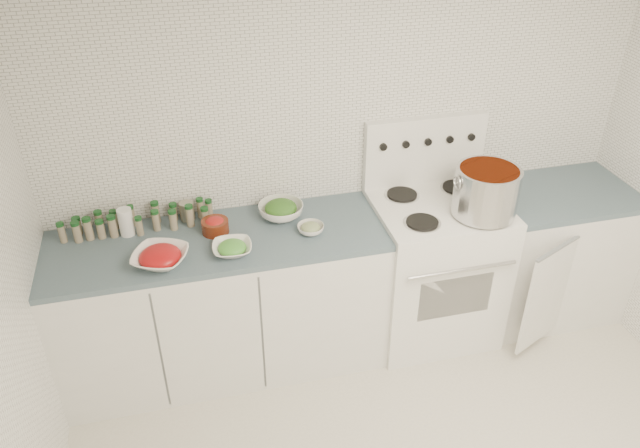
{
  "coord_description": "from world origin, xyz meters",
  "views": [
    {
      "loc": [
        -0.97,
        -1.68,
        2.8
      ],
      "look_at": [
        -0.26,
        1.14,
        0.94
      ],
      "focal_mm": 35.0,
      "sensor_mm": 36.0,
      "label": 1
    }
  ],
  "objects": [
    {
      "name": "stock_pot",
      "position": [
        0.67,
        1.02,
        1.1
      ],
      "size": [
        0.38,
        0.36,
        0.28
      ],
      "rotation": [
        0.0,
        0.0,
        -0.18
      ],
      "color": "silver",
      "rests_on": "stove"
    },
    {
      "name": "room_walls",
      "position": [
        0.0,
        0.0,
        1.56
      ],
      "size": [
        3.54,
        3.04,
        2.52
      ],
      "color": "white",
      "rests_on": "ground"
    },
    {
      "name": "bowl_broccoli",
      "position": [
        -0.44,
        1.33,
        0.95
      ],
      "size": [
        0.33,
        0.33,
        0.1
      ],
      "color": "white",
      "rests_on": "counter_left"
    },
    {
      "name": "salt_canister",
      "position": [
        -1.29,
        1.36,
        0.98
      ],
      "size": [
        0.1,
        0.1,
        0.16
      ],
      "primitive_type": "cylinder",
      "rotation": [
        0.0,
        0.0,
        0.42
      ],
      "color": "white",
      "rests_on": "counter_left"
    },
    {
      "name": "bowl_pepper",
      "position": [
        -0.82,
        1.26,
        0.95
      ],
      "size": [
        0.15,
        0.15,
        0.09
      ],
      "color": "#581F0F",
      "rests_on": "counter_left"
    },
    {
      "name": "tin_can",
      "position": [
        -0.96,
        1.43,
        0.95
      ],
      "size": [
        0.11,
        0.11,
        0.11
      ],
      "primitive_type": "cylinder",
      "rotation": [
        0.0,
        0.0,
        -0.43
      ],
      "color": "gray",
      "rests_on": "counter_left"
    },
    {
      "name": "stove",
      "position": [
        0.48,
        1.19,
        0.5
      ],
      "size": [
        0.76,
        0.7,
        1.36
      ],
      "color": "white",
      "rests_on": "ground"
    },
    {
      "name": "bowl_zucchini",
      "position": [
        -0.31,
        1.13,
        0.93
      ],
      "size": [
        0.19,
        0.19,
        0.06
      ],
      "color": "white",
      "rests_on": "counter_left"
    },
    {
      "name": "bowl_tomato",
      "position": [
        -1.13,
        1.03,
        0.94
      ],
      "size": [
        0.36,
        0.36,
        0.09
      ],
      "color": "white",
      "rests_on": "counter_left"
    },
    {
      "name": "spice_cluster",
      "position": [
        -1.25,
        1.39,
        0.96
      ],
      "size": [
        0.83,
        0.15,
        0.14
      ],
      "color": "gray",
      "rests_on": "counter_left"
    },
    {
      "name": "counter_left",
      "position": [
        -0.82,
        1.19,
        0.45
      ],
      "size": [
        1.85,
        0.62,
        0.9
      ],
      "color": "white",
      "rests_on": "ground"
    },
    {
      "name": "bowl_snowpea",
      "position": [
        -0.76,
        1.04,
        0.93
      ],
      "size": [
        0.22,
        0.22,
        0.07
      ],
      "color": "white",
      "rests_on": "counter_left"
    },
    {
      "name": "counter_right",
      "position": [
        1.3,
        1.19,
        0.45
      ],
      "size": [
        0.89,
        0.79,
        0.9
      ],
      "color": "white",
      "rests_on": "ground"
    }
  ]
}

